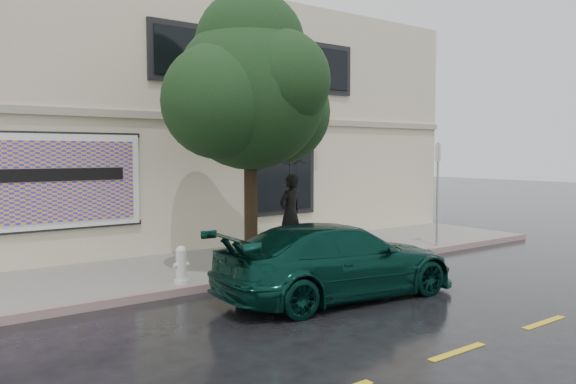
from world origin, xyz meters
TOP-DOWN VIEW (x-y plane):
  - ground at (0.00, 0.00)m, footprint 90.00×90.00m
  - sidewalk at (0.00, 3.25)m, footprint 20.00×3.50m
  - curb at (0.00, 1.50)m, footprint 20.00×0.18m
  - road_marking at (0.00, -3.50)m, footprint 19.00×0.12m
  - building at (0.00, 9.00)m, footprint 20.00×8.12m
  - billboard at (-3.20, 4.92)m, footprint 4.30×0.16m
  - car at (0.62, -0.37)m, footprint 4.91×2.48m
  - pedestrian at (2.34, 3.39)m, footprint 0.80×0.60m
  - umbrella at (2.34, 3.39)m, footprint 1.29×1.29m
  - street_tree at (0.37, 2.20)m, footprint 3.28×3.28m
  - fire_hydrant at (-1.50, 1.80)m, footprint 0.30×0.28m
  - sign_pole at (6.06, 1.70)m, footprint 0.34×0.12m

SIDE VIEW (x-z plane):
  - ground at x=0.00m, z-range 0.00..0.00m
  - road_marking at x=0.00m, z-range 0.00..0.01m
  - sidewalk at x=0.00m, z-range 0.00..0.15m
  - curb at x=0.00m, z-range -0.01..0.15m
  - fire_hydrant at x=-1.50m, z-range 0.14..0.88m
  - car at x=0.62m, z-range 0.00..1.39m
  - pedestrian at x=2.34m, z-range 0.15..2.14m
  - sign_pole at x=6.06m, z-range 0.42..3.22m
  - billboard at x=-3.20m, z-range 0.95..3.15m
  - umbrella at x=2.34m, z-range 2.14..2.88m
  - building at x=0.00m, z-range 0.00..7.00m
  - street_tree at x=0.37m, z-range 1.21..6.66m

